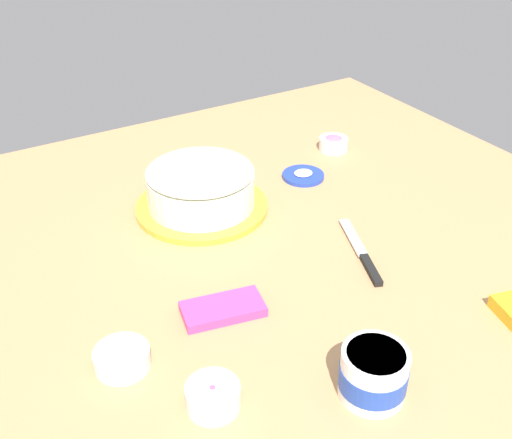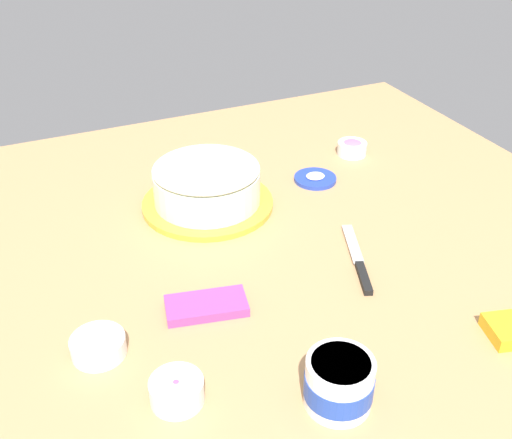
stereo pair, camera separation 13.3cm
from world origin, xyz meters
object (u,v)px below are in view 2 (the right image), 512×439
(frosted_cake, at_px, (207,186))
(sprinkle_bowl_rainbow, at_px, (177,390))
(sprinkle_bowl_pink, at_px, (352,147))
(spreading_knife, at_px, (359,263))
(frosting_tub, at_px, (339,382))
(frosting_tub_lid, at_px, (315,178))
(candy_box_lower, at_px, (206,306))
(sprinkle_bowl_green, at_px, (98,346))

(frosted_cake, height_order, sprinkle_bowl_rainbow, frosted_cake)
(sprinkle_bowl_rainbow, relative_size, sprinkle_bowl_pink, 1.07)
(spreading_knife, xyz_separation_m, sprinkle_bowl_rainbow, (-0.44, -0.18, 0.02))
(frosting_tub, relative_size, sprinkle_bowl_rainbow, 1.26)
(frosting_tub_lid, distance_m, sprinkle_bowl_pink, 0.19)
(frosting_tub, bearing_deg, candy_box_lower, 111.02)
(sprinkle_bowl_pink, relative_size, candy_box_lower, 0.53)
(frosted_cake, bearing_deg, sprinkle_bowl_rainbow, -114.83)
(frosting_tub, bearing_deg, sprinkle_bowl_rainbow, 155.02)
(sprinkle_bowl_pink, distance_m, candy_box_lower, 0.73)
(frosted_cake, relative_size, frosting_tub, 2.88)
(frosted_cake, relative_size, sprinkle_bowl_rainbow, 3.62)
(frosting_tub, relative_size, spreading_knife, 0.47)
(sprinkle_bowl_rainbow, bearing_deg, sprinkle_bowl_green, 120.85)
(frosting_tub, height_order, sprinkle_bowl_rainbow, frosting_tub)
(candy_box_lower, bearing_deg, sprinkle_bowl_pink, 48.92)
(sprinkle_bowl_green, bearing_deg, frosted_cake, 48.54)
(frosted_cake, height_order, sprinkle_bowl_green, frosted_cake)
(sprinkle_bowl_green, bearing_deg, spreading_knife, 3.54)
(frosting_tub, relative_size, sprinkle_bowl_pink, 1.35)
(frosted_cake, bearing_deg, sprinkle_bowl_green, -131.46)
(frosting_tub, bearing_deg, sprinkle_bowl_green, 140.96)
(sprinkle_bowl_rainbow, height_order, sprinkle_bowl_pink, sprinkle_bowl_rainbow)
(frosted_cake, xyz_separation_m, spreading_knife, (0.20, -0.35, -0.05))
(frosting_tub_lid, height_order, spreading_knife, frosting_tub_lid)
(frosting_tub_lid, relative_size, candy_box_lower, 0.71)
(frosting_tub_lid, xyz_separation_m, sprinkle_bowl_pink, (0.16, 0.09, 0.01))
(frosted_cake, distance_m, frosting_tub, 0.63)
(frosting_tub_lid, distance_m, sprinkle_bowl_green, 0.73)
(frosted_cake, relative_size, candy_box_lower, 2.06)
(spreading_knife, xyz_separation_m, sprinkle_bowl_pink, (0.25, 0.44, 0.01))
(frosting_tub, xyz_separation_m, sprinkle_bowl_rainbow, (-0.22, 0.10, -0.02))
(frosted_cake, xyz_separation_m, sprinkle_bowl_rainbow, (-0.24, -0.53, -0.03))
(sprinkle_bowl_green, xyz_separation_m, candy_box_lower, (0.20, 0.03, -0.01))
(candy_box_lower, bearing_deg, frosted_cake, 81.05)
(frosting_tub, distance_m, sprinkle_bowl_pink, 0.87)
(sprinkle_bowl_rainbow, xyz_separation_m, candy_box_lower, (0.11, 0.18, -0.01))
(frosting_tub_lid, height_order, sprinkle_bowl_pink, sprinkle_bowl_pink)
(sprinkle_bowl_green, distance_m, candy_box_lower, 0.21)
(frosted_cake, height_order, candy_box_lower, frosted_cake)
(spreading_knife, height_order, sprinkle_bowl_green, sprinkle_bowl_green)
(frosted_cake, relative_size, frosting_tub_lid, 2.89)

